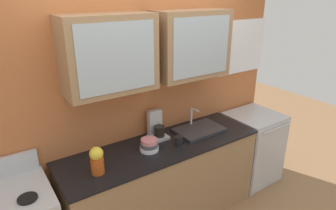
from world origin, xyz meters
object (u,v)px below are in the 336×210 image
object	(u,v)px
sink_faucet	(199,129)
bowl_stack	(149,145)
coffee_maker	(157,127)
cup_near_sink	(179,141)
vase	(97,160)
dishwasher	(252,147)

from	to	relation	value
sink_faucet	bowl_stack	world-z (taller)	sink_faucet
coffee_maker	sink_faucet	bearing A→B (deg)	-17.70
bowl_stack	cup_near_sink	distance (m)	0.31
vase	dishwasher	world-z (taller)	vase
bowl_stack	vase	world-z (taller)	vase
vase	coffee_maker	size ratio (longest dim) A/B	0.86
vase	bowl_stack	bearing A→B (deg)	8.77
bowl_stack	coffee_maker	size ratio (longest dim) A/B	0.63
bowl_stack	vase	distance (m)	0.57
vase	dishwasher	size ratio (longest dim) A/B	0.27
bowl_stack	dishwasher	world-z (taller)	bowl_stack
cup_near_sink	dishwasher	size ratio (longest dim) A/B	0.13
sink_faucet	coffee_maker	bearing A→B (deg)	162.30
bowl_stack	dishwasher	bearing A→B (deg)	0.03
cup_near_sink	dishwasher	bearing A→B (deg)	3.44
bowl_stack	vase	bearing A→B (deg)	-171.23
bowl_stack	cup_near_sink	xyz separation A→B (m)	(0.30, -0.07, -0.01)
bowl_stack	coffee_maker	bearing A→B (deg)	43.12
vase	cup_near_sink	world-z (taller)	vase
dishwasher	bowl_stack	bearing A→B (deg)	-179.97
vase	coffee_maker	distance (m)	0.82
coffee_maker	bowl_stack	bearing A→B (deg)	-136.88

